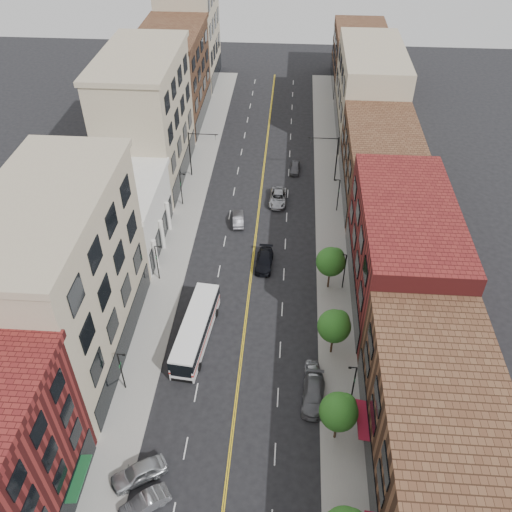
% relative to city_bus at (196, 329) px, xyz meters
% --- Properties ---
extents(ground, '(220.00, 220.00, 0.00)m').
position_rel_city_bus_xyz_m(ground, '(4.98, -14.71, -1.73)').
color(ground, black).
rests_on(ground, ground).
extents(sidewalk_left, '(4.00, 110.00, 0.15)m').
position_rel_city_bus_xyz_m(sidewalk_left, '(-5.02, 20.29, -1.66)').
color(sidewalk_left, gray).
rests_on(sidewalk_left, ground).
extents(sidewalk_right, '(4.00, 110.00, 0.15)m').
position_rel_city_bus_xyz_m(sidewalk_right, '(14.98, 20.29, -1.66)').
color(sidewalk_right, gray).
rests_on(sidewalk_right, ground).
extents(bldg_l_tanoffice, '(10.00, 22.00, 18.00)m').
position_rel_city_bus_xyz_m(bldg_l_tanoffice, '(-12.02, -1.71, 7.27)').
color(bldg_l_tanoffice, tan).
rests_on(bldg_l_tanoffice, ground).
extents(bldg_l_white, '(10.00, 14.00, 8.00)m').
position_rel_city_bus_xyz_m(bldg_l_white, '(-12.02, 16.29, 2.27)').
color(bldg_l_white, silver).
rests_on(bldg_l_white, ground).
extents(bldg_l_far_a, '(10.00, 20.00, 18.00)m').
position_rel_city_bus_xyz_m(bldg_l_far_a, '(-12.02, 33.29, 7.27)').
color(bldg_l_far_a, tan).
rests_on(bldg_l_far_a, ground).
extents(bldg_l_far_b, '(10.00, 20.00, 15.00)m').
position_rel_city_bus_xyz_m(bldg_l_far_b, '(-12.02, 53.29, 5.77)').
color(bldg_l_far_b, '#553422').
rests_on(bldg_l_far_b, ground).
extents(bldg_l_far_c, '(10.00, 16.00, 20.00)m').
position_rel_city_bus_xyz_m(bldg_l_far_c, '(-12.02, 71.29, 8.27)').
color(bldg_l_far_c, tan).
rests_on(bldg_l_far_c, ground).
extents(bldg_r_near, '(10.00, 26.00, 10.00)m').
position_rel_city_bus_xyz_m(bldg_r_near, '(21.98, -14.71, 3.27)').
color(bldg_r_near, '#553422').
rests_on(bldg_r_near, ground).
extents(bldg_r_mid, '(10.00, 22.00, 12.00)m').
position_rel_city_bus_xyz_m(bldg_r_mid, '(21.98, 9.29, 4.27)').
color(bldg_r_mid, maroon).
rests_on(bldg_r_mid, ground).
extents(bldg_r_far_a, '(10.00, 20.00, 10.00)m').
position_rel_city_bus_xyz_m(bldg_r_far_a, '(21.98, 30.29, 3.27)').
color(bldg_r_far_a, '#553422').
rests_on(bldg_r_far_a, ground).
extents(bldg_r_far_b, '(10.00, 22.00, 14.00)m').
position_rel_city_bus_xyz_m(bldg_r_far_b, '(21.98, 51.29, 5.27)').
color(bldg_r_far_b, tan).
rests_on(bldg_r_far_b, ground).
extents(bldg_r_far_c, '(10.00, 18.00, 11.00)m').
position_rel_city_bus_xyz_m(bldg_r_far_c, '(21.98, 71.29, 3.77)').
color(bldg_r_far_c, '#553422').
rests_on(bldg_r_far_c, ground).
extents(tree_r_1, '(3.40, 3.40, 5.59)m').
position_rel_city_bus_xyz_m(tree_r_1, '(14.37, -10.64, 2.40)').
color(tree_r_1, black).
rests_on(tree_r_1, sidewalk_right).
extents(tree_r_2, '(3.40, 3.40, 5.59)m').
position_rel_city_bus_xyz_m(tree_r_2, '(14.37, -0.64, 2.40)').
color(tree_r_2, black).
rests_on(tree_r_2, sidewalk_right).
extents(tree_r_3, '(3.40, 3.40, 5.59)m').
position_rel_city_bus_xyz_m(tree_r_3, '(14.37, 9.36, 2.40)').
color(tree_r_3, black).
rests_on(tree_r_3, sidewalk_right).
extents(lamp_l_1, '(0.81, 0.55, 5.05)m').
position_rel_city_bus_xyz_m(lamp_l_1, '(-5.97, -6.71, 1.24)').
color(lamp_l_1, black).
rests_on(lamp_l_1, sidewalk_left).
extents(lamp_l_2, '(0.81, 0.55, 5.05)m').
position_rel_city_bus_xyz_m(lamp_l_2, '(-5.97, 9.29, 1.24)').
color(lamp_l_2, black).
rests_on(lamp_l_2, sidewalk_left).
extents(lamp_l_3, '(0.81, 0.55, 5.05)m').
position_rel_city_bus_xyz_m(lamp_l_3, '(-5.97, 25.29, 1.24)').
color(lamp_l_3, black).
rests_on(lamp_l_3, sidewalk_left).
extents(lamp_r_1, '(0.81, 0.55, 5.05)m').
position_rel_city_bus_xyz_m(lamp_r_1, '(15.93, -6.71, 1.24)').
color(lamp_r_1, black).
rests_on(lamp_r_1, sidewalk_right).
extents(lamp_r_2, '(0.81, 0.55, 5.05)m').
position_rel_city_bus_xyz_m(lamp_r_2, '(15.93, 9.29, 1.24)').
color(lamp_r_2, black).
rests_on(lamp_r_2, sidewalk_right).
extents(lamp_r_3, '(0.81, 0.55, 5.05)m').
position_rel_city_bus_xyz_m(lamp_r_3, '(15.93, 25.29, 1.24)').
color(lamp_r_3, black).
rests_on(lamp_r_3, sidewalk_right).
extents(signal_mast_left, '(4.49, 0.18, 7.20)m').
position_rel_city_bus_xyz_m(signal_mast_left, '(-5.29, 33.29, 2.92)').
color(signal_mast_left, black).
rests_on(signal_mast_left, sidewalk_left).
extents(signal_mast_right, '(4.49, 0.18, 7.20)m').
position_rel_city_bus_xyz_m(signal_mast_right, '(15.25, 33.29, 2.92)').
color(signal_mast_right, black).
rests_on(signal_mast_right, sidewalk_right).
extents(city_bus, '(3.67, 11.77, 2.98)m').
position_rel_city_bus_xyz_m(city_bus, '(0.00, 0.00, 0.00)').
color(city_bus, white).
rests_on(city_bus, ground).
extents(car_angle_a, '(5.07, 4.17, 1.63)m').
position_rel_city_bus_xyz_m(car_angle_a, '(-2.42, -15.71, -0.92)').
color(car_angle_a, '#A7ABAF').
rests_on(car_angle_a, ground).
extents(car_angle_b, '(4.23, 3.65, 1.38)m').
position_rel_city_bus_xyz_m(car_angle_b, '(-1.35, -18.19, -1.04)').
color(car_angle_b, '#9A9CA1').
rests_on(car_angle_b, ground).
extents(car_parked_mid, '(2.43, 5.30, 1.50)m').
position_rel_city_bus_xyz_m(car_parked_mid, '(12.38, -6.73, -0.98)').
color(car_parked_mid, '#55565B').
rests_on(car_parked_mid, ground).
extents(car_parked_far, '(1.79, 3.97, 1.32)m').
position_rel_city_bus_xyz_m(car_parked_far, '(12.38, -4.48, -1.07)').
color(car_parked_far, '#B8BAC0').
rests_on(car_parked_far, ground).
extents(car_lane_behind, '(1.95, 4.37, 1.39)m').
position_rel_city_bus_xyz_m(car_lane_behind, '(2.36, 21.49, -1.03)').
color(car_lane_behind, '#525257').
rests_on(car_lane_behind, ground).
extents(car_lane_a, '(2.23, 5.07, 1.45)m').
position_rel_city_bus_xyz_m(car_lane_a, '(6.48, 12.83, -1.01)').
color(car_lane_a, black).
rests_on(car_lane_a, ground).
extents(car_lane_b, '(2.62, 5.37, 1.47)m').
position_rel_city_bus_xyz_m(car_lane_b, '(7.61, 27.01, -1.00)').
color(car_lane_b, '#999AA0').
rests_on(car_lane_b, ground).
extents(car_lane_c, '(1.77, 3.93, 1.31)m').
position_rel_city_bus_xyz_m(car_lane_c, '(9.92, 35.75, -1.07)').
color(car_lane_c, '#525257').
rests_on(car_lane_c, ground).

